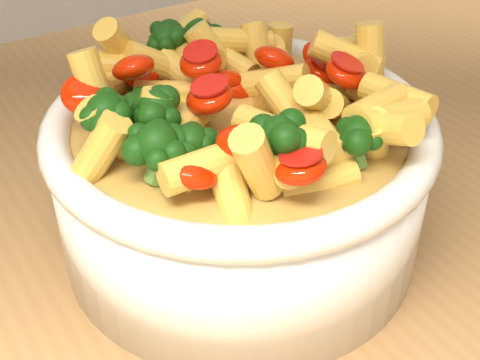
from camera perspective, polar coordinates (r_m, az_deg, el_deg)
table at (r=0.58m, az=9.75°, el=-8.29°), size 1.20×0.80×0.90m
serving_bowl at (r=0.42m, az=0.00°, el=0.14°), size 0.24×0.24×0.10m
pasta_salad at (r=0.39m, az=0.00°, el=7.72°), size 0.19×0.19×0.04m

